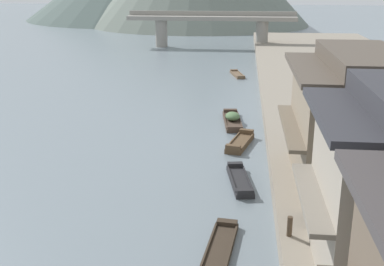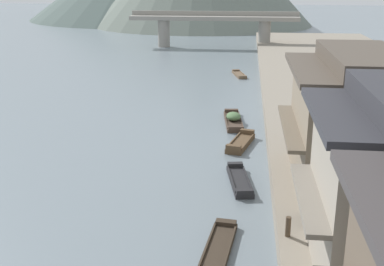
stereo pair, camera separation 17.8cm
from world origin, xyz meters
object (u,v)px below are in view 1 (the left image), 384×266
Objects in this scene: house_waterfront_tall at (359,120)px; boat_moored_nearest at (237,75)px; boat_moored_second at (232,119)px; stone_bridge at (211,24)px; mooring_post_dock_mid at (290,226)px; boat_midriver_drifting at (240,143)px; boat_moored_far at (217,258)px; boat_midriver_upstream at (240,181)px.

boat_moored_nearest is at bearing 101.24° from house_waterfront_tall.
stone_bridge reaches higher than boat_moored_second.
stone_bridge reaches higher than mooring_post_dock_mid.
boat_moored_nearest is at bearing 91.49° from boat_midriver_drifting.
boat_moored_second is at bearing -90.05° from boat_moored_nearest.
boat_moored_far is (-0.07, -18.07, -0.17)m from boat_moored_second.
boat_moored_second is 13.79m from house_waterfront_tall.
boat_midriver_upstream reaches higher than boat_moored_nearest.
boat_midriver_upstream is at bearing -86.42° from boat_moored_second.
house_waterfront_tall is (5.99, -11.90, 3.57)m from boat_moored_second.
house_waterfront_tall is 7.04m from mooring_post_dock_mid.
boat_moored_nearest is 5.24× the size of mooring_post_dock_mid.
stone_bridge is (-6.97, 57.79, 2.24)m from mooring_post_dock_mid.
stone_bridge is at bearing 94.23° from boat_moored_far.
boat_midriver_drifting is (0.68, 13.15, 0.08)m from boat_moored_far.
house_waterfront_tall reaches higher than boat_moored_nearest.
mooring_post_dock_mid is 0.03× the size of stone_bridge.
mooring_post_dock_mid reaches higher than boat_moored_second.
house_waterfront_tall reaches higher than mooring_post_dock_mid.
stone_bridge is at bearing 96.22° from boat_moored_second.
boat_moored_nearest is 36.22m from boat_moored_far.
boat_midriver_drifting is at bearing 127.63° from house_waterfront_tall.
boat_moored_nearest is 0.16× the size of stone_bridge.
mooring_post_dock_mid reaches higher than boat_moored_nearest.
boat_moored_nearest is 22.85m from stone_bridge.
mooring_post_dock_mid is at bearing -74.03° from boat_midriver_upstream.
boat_midriver_upstream is 7.00m from mooring_post_dock_mid.
boat_moored_second is at bearing -83.78° from stone_bridge.
boat_moored_second is 17.70m from mooring_post_dock_mid.
boat_moored_second is at bearing 97.12° from boat_midriver_drifting.
boat_midriver_upstream is (0.06, -5.91, -0.04)m from boat_midriver_drifting.
boat_moored_second is 10.86m from boat_midriver_upstream.
boat_moored_nearest is 0.82× the size of boat_moored_second.
house_waterfront_tall is (5.97, -30.04, 3.73)m from boat_moored_nearest.
boat_moored_far reaches higher than boat_moored_nearest.
boat_midriver_upstream is at bearing -84.34° from stone_bridge.
stone_bridge is (-5.01, 45.24, 3.30)m from boat_midriver_drifting.
mooring_post_dock_mid is at bearing -81.10° from boat_midriver_drifting.
boat_midriver_upstream reaches higher than boat_moored_far.
boat_midriver_upstream is 51.51m from stone_bridge.
boat_moored_nearest is at bearing 91.31° from boat_midriver_upstream.
stone_bridge reaches higher than boat_moored_nearest.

